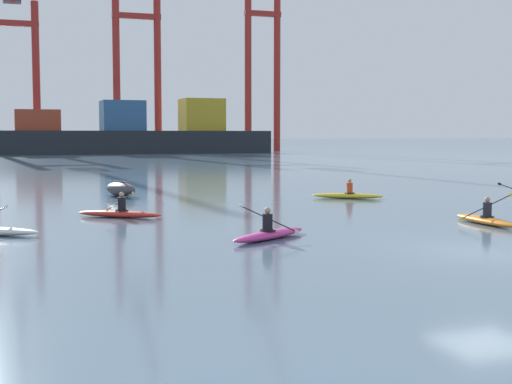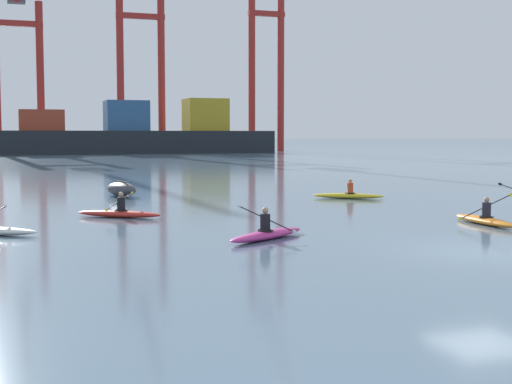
% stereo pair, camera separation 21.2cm
% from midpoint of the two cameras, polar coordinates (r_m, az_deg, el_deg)
% --- Properties ---
extents(ground_plane, '(800.00, 800.00, 0.00)m').
position_cam_midpoint_polar(ground_plane, '(20.00, 17.35, -4.53)').
color(ground_plane, slate).
extents(container_barge, '(46.44, 8.38, 8.74)m').
position_cam_midpoint_polar(container_barge, '(115.24, -10.26, 4.41)').
color(container_barge, '#1E2328').
rests_on(container_barge, ground).
extents(gantry_crane_west_mid, '(7.95, 21.04, 33.47)m').
position_cam_midpoint_polar(gantry_crane_west_mid, '(123.04, -18.64, 10.85)').
color(gantry_crane_west_mid, maroon).
rests_on(gantry_crane_west_mid, ground).
extents(gantry_crane_east_mid, '(8.12, 18.23, 34.75)m').
position_cam_midpoint_polar(gantry_crane_east_mid, '(123.95, -9.39, 11.39)').
color(gantry_crane_east_mid, maroon).
rests_on(gantry_crane_east_mid, ground).
extents(gantry_crane_east, '(6.64, 16.53, 40.50)m').
position_cam_midpoint_polar(gantry_crane_east, '(129.38, 0.54, 11.71)').
color(gantry_crane_east, maroon).
rests_on(gantry_crane_east, ground).
extents(capsized_dinghy, '(1.70, 2.79, 0.76)m').
position_cam_midpoint_polar(capsized_dinghy, '(36.59, -10.80, 0.22)').
color(capsized_dinghy, '#38383D').
rests_on(capsized_dinghy, ground).
extents(kayak_orange, '(2.16, 3.42, 1.08)m').
position_cam_midpoint_polar(kayak_orange, '(26.06, 17.43, -2.06)').
color(kayak_orange, orange).
rests_on(kayak_orange, ground).
extents(kayak_magenta, '(3.15, 2.41, 1.00)m').
position_cam_midpoint_polar(kayak_magenta, '(21.34, 0.77, -3.28)').
color(kayak_magenta, '#C13384').
rests_on(kayak_magenta, ground).
extents(kayak_yellow, '(3.22, 2.28, 0.95)m').
position_cam_midpoint_polar(kayak_yellow, '(34.96, 7.07, -0.23)').
color(kayak_yellow, yellow).
rests_on(kayak_yellow, ground).
extents(kayak_red, '(3.12, 2.46, 0.95)m').
position_cam_midpoint_polar(kayak_red, '(27.35, -10.92, -1.62)').
color(kayak_red, red).
rests_on(kayak_red, ground).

